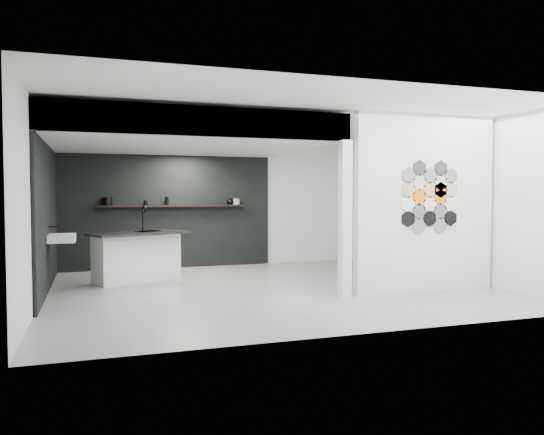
{
  "coord_description": "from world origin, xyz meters",
  "views": [
    {
      "loc": [
        -2.76,
        -8.17,
        1.55
      ],
      "look_at": [
        0.1,
        0.3,
        1.15
      ],
      "focal_mm": 35.0,
      "sensor_mm": 36.0,
      "label": 1
    }
  ],
  "objects_px": {
    "glass_vase": "(236,202)",
    "partition_panel": "(425,203)",
    "kettle": "(230,201)",
    "glass_bowl": "(236,202)",
    "stockpot": "(107,201)",
    "wall_basin": "(62,238)",
    "kitchen_island": "(137,256)",
    "utensil_cup": "(146,203)",
    "bottle_dark": "(167,201)"
  },
  "relations": [
    {
      "from": "glass_vase",
      "to": "partition_panel",
      "type": "bearing_deg",
      "value": -61.77
    },
    {
      "from": "kettle",
      "to": "glass_bowl",
      "type": "distance_m",
      "value": 0.13
    },
    {
      "from": "glass_bowl",
      "to": "partition_panel",
      "type": "bearing_deg",
      "value": -61.77
    },
    {
      "from": "partition_panel",
      "to": "kettle",
      "type": "height_order",
      "value": "partition_panel"
    },
    {
      "from": "stockpot",
      "to": "glass_vase",
      "type": "distance_m",
      "value": 2.65
    },
    {
      "from": "wall_basin",
      "to": "kitchen_island",
      "type": "bearing_deg",
      "value": 27.05
    },
    {
      "from": "utensil_cup",
      "to": "bottle_dark",
      "type": "bearing_deg",
      "value": 0.0
    },
    {
      "from": "stockpot",
      "to": "glass_bowl",
      "type": "bearing_deg",
      "value": 0.0
    },
    {
      "from": "partition_panel",
      "to": "glass_vase",
      "type": "relative_size",
      "value": 21.8
    },
    {
      "from": "glass_vase",
      "to": "utensil_cup",
      "type": "distance_m",
      "value": 1.9
    },
    {
      "from": "kitchen_island",
      "to": "utensil_cup",
      "type": "xyz_separation_m",
      "value": [
        0.29,
        1.45,
        0.92
      ]
    },
    {
      "from": "glass_vase",
      "to": "wall_basin",
      "type": "bearing_deg",
      "value": -148.65
    },
    {
      "from": "kitchen_island",
      "to": "stockpot",
      "type": "relative_size",
      "value": 9.27
    },
    {
      "from": "partition_panel",
      "to": "wall_basin",
      "type": "bearing_deg",
      "value": 161.77
    },
    {
      "from": "utensil_cup",
      "to": "glass_bowl",
      "type": "bearing_deg",
      "value": 0.0
    },
    {
      "from": "partition_panel",
      "to": "stockpot",
      "type": "xyz_separation_m",
      "value": [
        -4.72,
        3.87,
        0.0
      ]
    },
    {
      "from": "wall_basin",
      "to": "glass_vase",
      "type": "height_order",
      "value": "glass_vase"
    },
    {
      "from": "wall_basin",
      "to": "bottle_dark",
      "type": "xyz_separation_m",
      "value": [
        1.92,
        2.07,
        0.56
      ]
    },
    {
      "from": "partition_panel",
      "to": "stockpot",
      "type": "distance_m",
      "value": 6.1
    },
    {
      "from": "kitchen_island",
      "to": "kettle",
      "type": "relative_size",
      "value": 11.6
    },
    {
      "from": "partition_panel",
      "to": "glass_vase",
      "type": "bearing_deg",
      "value": 118.23
    },
    {
      "from": "glass_vase",
      "to": "kettle",
      "type": "bearing_deg",
      "value": 180.0
    },
    {
      "from": "kettle",
      "to": "bottle_dark",
      "type": "relative_size",
      "value": 0.9
    },
    {
      "from": "partition_panel",
      "to": "glass_bowl",
      "type": "relative_size",
      "value": 17.92
    },
    {
      "from": "kettle",
      "to": "glass_vase",
      "type": "distance_m",
      "value": 0.13
    },
    {
      "from": "partition_panel",
      "to": "kitchen_island",
      "type": "distance_m",
      "value": 4.99
    },
    {
      "from": "kitchen_island",
      "to": "kettle",
      "type": "bearing_deg",
      "value": 12.58
    },
    {
      "from": "stockpot",
      "to": "utensil_cup",
      "type": "bearing_deg",
      "value": 0.0
    },
    {
      "from": "kettle",
      "to": "glass_bowl",
      "type": "relative_size",
      "value": 1.0
    },
    {
      "from": "wall_basin",
      "to": "stockpot",
      "type": "height_order",
      "value": "stockpot"
    },
    {
      "from": "kettle",
      "to": "wall_basin",
      "type": "bearing_deg",
      "value": -172.22
    },
    {
      "from": "glass_bowl",
      "to": "glass_vase",
      "type": "distance_m",
      "value": 0.01
    },
    {
      "from": "glass_bowl",
      "to": "bottle_dark",
      "type": "height_order",
      "value": "bottle_dark"
    },
    {
      "from": "partition_panel",
      "to": "glass_bowl",
      "type": "xyz_separation_m",
      "value": [
        -2.08,
        3.87,
        -0.02
      ]
    },
    {
      "from": "kitchen_island",
      "to": "glass_vase",
      "type": "bearing_deg",
      "value": 10.98
    },
    {
      "from": "glass_bowl",
      "to": "wall_basin",
      "type": "bearing_deg",
      "value": -148.65
    },
    {
      "from": "utensil_cup",
      "to": "kettle",
      "type": "bearing_deg",
      "value": 0.0
    },
    {
      "from": "partition_panel",
      "to": "stockpot",
      "type": "relative_size",
      "value": 14.3
    },
    {
      "from": "glass_bowl",
      "to": "utensil_cup",
      "type": "relative_size",
      "value": 1.64
    },
    {
      "from": "partition_panel",
      "to": "wall_basin",
      "type": "height_order",
      "value": "partition_panel"
    },
    {
      "from": "kitchen_island",
      "to": "glass_bowl",
      "type": "xyz_separation_m",
      "value": [
        2.19,
        1.45,
        0.92
      ]
    },
    {
      "from": "wall_basin",
      "to": "bottle_dark",
      "type": "distance_m",
      "value": 2.87
    },
    {
      "from": "partition_panel",
      "to": "wall_basin",
      "type": "relative_size",
      "value": 4.67
    },
    {
      "from": "wall_basin",
      "to": "kettle",
      "type": "xyz_separation_m",
      "value": [
        3.26,
        2.07,
        0.54
      ]
    },
    {
      "from": "kitchen_island",
      "to": "stockpot",
      "type": "bearing_deg",
      "value": 84.91
    },
    {
      "from": "stockpot",
      "to": "kettle",
      "type": "distance_m",
      "value": 2.52
    },
    {
      "from": "glass_vase",
      "to": "utensil_cup",
      "type": "bearing_deg",
      "value": 180.0
    },
    {
      "from": "wall_basin",
      "to": "utensil_cup",
      "type": "relative_size",
      "value": 6.3
    },
    {
      "from": "glass_vase",
      "to": "bottle_dark",
      "type": "height_order",
      "value": "bottle_dark"
    },
    {
      "from": "partition_panel",
      "to": "stockpot",
      "type": "bearing_deg",
      "value": 140.71
    }
  ]
}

